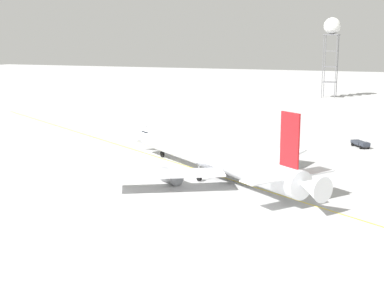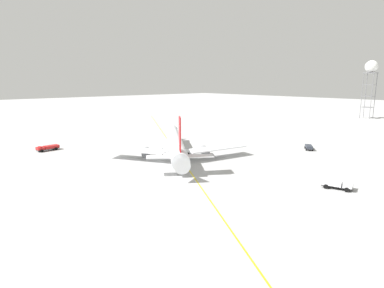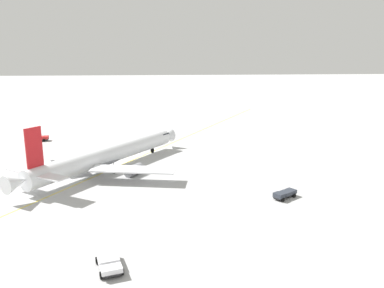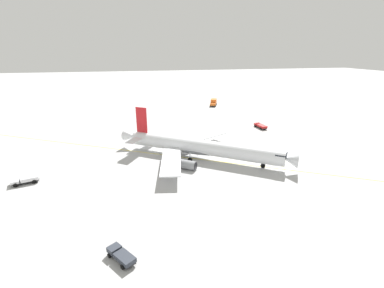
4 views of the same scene
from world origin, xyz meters
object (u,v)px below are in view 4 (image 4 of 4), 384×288
(pushback_tug_truck, at_px, (26,179))
(catering_truck_truck, at_px, (214,102))
(airliner_main, at_px, (200,147))
(ops_pickup_truck, at_px, (261,126))
(baggage_truck_truck, at_px, (121,255))

(pushback_tug_truck, height_order, catering_truck_truck, catering_truck_truck)
(airliner_main, distance_m, catering_truck_truck, 68.05)
(airliner_main, distance_m, ops_pickup_truck, 35.22)
(airliner_main, bearing_deg, baggage_truck_truck, -84.86)
(catering_truck_truck, bearing_deg, baggage_truck_truck, -0.89)
(airliner_main, xyz_separation_m, catering_truck_truck, (-64.02, 23.03, -1.16))
(baggage_truck_truck, bearing_deg, pushback_tug_truck, 1.01)
(baggage_truck_truck, xyz_separation_m, ops_pickup_truck, (-53.71, 45.95, 0.09))
(ops_pickup_truck, bearing_deg, airliner_main, 122.99)
(airliner_main, bearing_deg, pushback_tug_truck, -136.61)
(airliner_main, xyz_separation_m, baggage_truck_truck, (31.68, -18.54, -2.10))
(ops_pickup_truck, height_order, catering_truck_truck, catering_truck_truck)
(airliner_main, relative_size, pushback_tug_truck, 7.29)
(baggage_truck_truck, relative_size, ops_pickup_truck, 0.78)
(catering_truck_truck, bearing_deg, ops_pickup_truck, 28.55)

